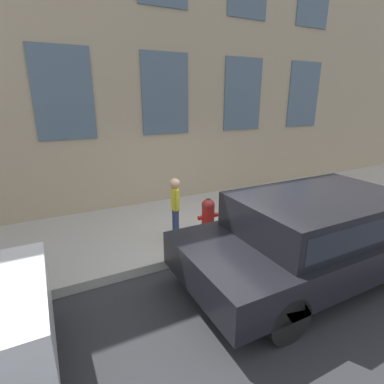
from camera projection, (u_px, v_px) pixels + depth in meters
name	position (u px, v px, depth m)	size (l,w,h in m)	color
ground_plane	(229.00, 252.00, 6.08)	(80.00, 80.00, 0.00)	#2D2D30
sidewalk	(193.00, 221.00, 7.40)	(3.18, 60.00, 0.17)	#B2ADA3
building_facade	(162.00, 56.00, 7.68)	(0.33, 40.00, 8.04)	tan
fire_hydrant	(208.00, 216.00, 6.38)	(0.36, 0.47, 0.80)	red
person	(175.00, 203.00, 6.11)	(0.31, 0.21, 1.29)	navy
parked_truck_charcoal_near	(315.00, 230.00, 5.07)	(2.09, 4.59, 1.48)	black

